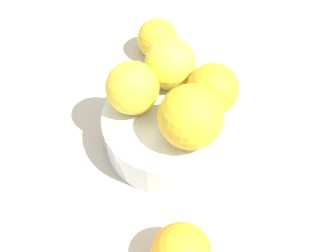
{
  "coord_description": "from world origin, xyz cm",
  "views": [
    {
      "loc": [
        24.48,
        -20.08,
        45.66
      ],
      "look_at": [
        0.0,
        0.0,
        3.14
      ],
      "focal_mm": 44.86,
      "sensor_mm": 36.0,
      "label": 1
    }
  ],
  "objects_px": {
    "orange_in_bowl_0": "(188,119)",
    "orange_in_bowl_3": "(213,89)",
    "fruit_bowl": "(168,129)",
    "orange_in_bowl_1": "(132,88)",
    "orange_loose_1": "(158,39)",
    "orange_in_bowl_2": "(170,64)"
  },
  "relations": [
    {
      "from": "fruit_bowl",
      "to": "orange_loose_1",
      "type": "distance_m",
      "value": 0.16
    },
    {
      "from": "fruit_bowl",
      "to": "orange_in_bowl_1",
      "type": "relative_size",
      "value": 2.53
    },
    {
      "from": "orange_in_bowl_0",
      "to": "orange_in_bowl_3",
      "type": "height_order",
      "value": "orange_in_bowl_0"
    },
    {
      "from": "orange_in_bowl_3",
      "to": "orange_loose_1",
      "type": "distance_m",
      "value": 0.17
    },
    {
      "from": "orange_loose_1",
      "to": "orange_in_bowl_3",
      "type": "bearing_deg",
      "value": -14.56
    },
    {
      "from": "fruit_bowl",
      "to": "orange_in_bowl_3",
      "type": "xyz_separation_m",
      "value": [
        0.02,
        0.05,
        0.06
      ]
    },
    {
      "from": "fruit_bowl",
      "to": "orange_in_bowl_2",
      "type": "height_order",
      "value": "orange_in_bowl_2"
    },
    {
      "from": "orange_in_bowl_0",
      "to": "orange_in_bowl_1",
      "type": "height_order",
      "value": "orange_in_bowl_0"
    },
    {
      "from": "orange_in_bowl_3",
      "to": "orange_in_bowl_1",
      "type": "bearing_deg",
      "value": -130.1
    },
    {
      "from": "orange_in_bowl_0",
      "to": "orange_in_bowl_1",
      "type": "xyz_separation_m",
      "value": [
        -0.08,
        -0.02,
        -0.0
      ]
    },
    {
      "from": "fruit_bowl",
      "to": "orange_in_bowl_3",
      "type": "bearing_deg",
      "value": 66.68
    },
    {
      "from": "fruit_bowl",
      "to": "orange_in_bowl_0",
      "type": "distance_m",
      "value": 0.08
    },
    {
      "from": "orange_in_bowl_0",
      "to": "orange_in_bowl_3",
      "type": "relative_size",
      "value": 1.18
    },
    {
      "from": "orange_in_bowl_1",
      "to": "orange_in_bowl_2",
      "type": "height_order",
      "value": "same"
    },
    {
      "from": "orange_in_bowl_1",
      "to": "fruit_bowl",
      "type": "bearing_deg",
      "value": 29.35
    },
    {
      "from": "orange_loose_1",
      "to": "orange_in_bowl_1",
      "type": "bearing_deg",
      "value": -49.69
    },
    {
      "from": "fruit_bowl",
      "to": "orange_loose_1",
      "type": "xyz_separation_m",
      "value": [
        -0.14,
        0.09,
        0.01
      ]
    },
    {
      "from": "orange_in_bowl_0",
      "to": "orange_in_bowl_1",
      "type": "relative_size",
      "value": 1.15
    },
    {
      "from": "fruit_bowl",
      "to": "orange_in_bowl_1",
      "type": "height_order",
      "value": "orange_in_bowl_1"
    },
    {
      "from": "orange_in_bowl_0",
      "to": "fruit_bowl",
      "type": "bearing_deg",
      "value": 174.04
    },
    {
      "from": "orange_in_bowl_3",
      "to": "orange_loose_1",
      "type": "relative_size",
      "value": 1.03
    },
    {
      "from": "fruit_bowl",
      "to": "orange_in_bowl_0",
      "type": "height_order",
      "value": "orange_in_bowl_0"
    }
  ]
}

